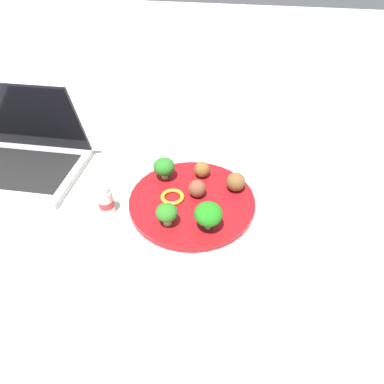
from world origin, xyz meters
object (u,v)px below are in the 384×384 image
(plate, at_px, (192,201))
(yogurt_bottle, at_px, (106,201))
(meatball_near_rim, at_px, (202,170))
(meatball_front_left, at_px, (197,189))
(laptop, at_px, (17,155))
(pepper_ring_near_rim, at_px, (172,197))
(fork, at_px, (320,215))
(meatball_mid_right, at_px, (236,182))
(knife, at_px, (321,227))
(broccoli_floret_mid_left, at_px, (164,167))
(napkin, at_px, (316,222))
(broccoli_floret_back_left, at_px, (208,214))
(broccoli_floret_front_right, at_px, (167,213))

(plate, xyz_separation_m, yogurt_bottle, (-0.18, -0.05, 0.02))
(meatball_near_rim, distance_m, meatball_front_left, 0.07)
(meatball_near_rim, relative_size, laptop, 0.12)
(pepper_ring_near_rim, distance_m, fork, 0.32)
(meatball_near_rim, xyz_separation_m, yogurt_bottle, (-0.19, -0.14, -0.01))
(meatball_mid_right, relative_size, pepper_ring_near_rim, 0.82)
(meatball_mid_right, relative_size, yogurt_bottle, 0.66)
(pepper_ring_near_rim, relative_size, yogurt_bottle, 0.80)
(pepper_ring_near_rim, relative_size, knife, 0.36)
(plate, height_order, broccoli_floret_mid_left, broccoli_floret_mid_left)
(meatball_mid_right, height_order, fork, meatball_mid_right)
(meatball_near_rim, xyz_separation_m, napkin, (0.26, -0.10, -0.03))
(broccoli_floret_back_left, height_order, napkin, broccoli_floret_back_left)
(yogurt_bottle, bearing_deg, meatball_front_left, 20.21)
(plate, bearing_deg, pepper_ring_near_rim, -172.22)
(fork, xyz_separation_m, laptop, (-0.73, 0.05, 0.03))
(broccoli_floret_mid_left, xyz_separation_m, broccoli_floret_front_right, (0.04, -0.15, -0.00))
(fork, relative_size, yogurt_bottle, 1.84)
(knife, bearing_deg, broccoli_floret_back_left, -167.67)
(pepper_ring_near_rim, height_order, yogurt_bottle, yogurt_bottle)
(broccoli_floret_front_right, relative_size, fork, 0.41)
(broccoli_floret_front_right, bearing_deg, meatball_mid_right, 46.16)
(plate, bearing_deg, broccoli_floret_front_right, -113.65)
(meatball_mid_right, height_order, meatball_near_rim, meatball_mid_right)
(broccoli_floret_back_left, distance_m, meatball_mid_right, 0.14)
(fork, bearing_deg, napkin, -116.01)
(yogurt_bottle, bearing_deg, knife, 3.14)
(napkin, height_order, laptop, laptop)
(meatball_mid_right, relative_size, laptop, 0.13)
(broccoli_floret_mid_left, relative_size, pepper_ring_near_rim, 1.01)
(fork, height_order, laptop, laptop)
(knife, bearing_deg, laptop, 173.04)
(knife, xyz_separation_m, yogurt_bottle, (-0.45, -0.02, 0.02))
(broccoli_floret_back_left, distance_m, yogurt_bottle, 0.23)
(pepper_ring_near_rim, bearing_deg, meatball_front_left, 21.07)
(knife, bearing_deg, meatball_mid_right, 156.66)
(plate, height_order, meatball_near_rim, meatball_near_rim)
(broccoli_floret_front_right, xyz_separation_m, meatball_near_rim, (0.05, 0.17, -0.01))
(broccoli_floret_back_left, height_order, meatball_mid_right, broccoli_floret_back_left)
(plate, xyz_separation_m, napkin, (0.27, -0.01, -0.01))
(meatball_near_rim, bearing_deg, broccoli_floret_mid_left, -164.89)
(yogurt_bottle, relative_size, laptop, 0.20)
(meatball_front_left, relative_size, yogurt_bottle, 0.59)
(broccoli_floret_back_left, height_order, pepper_ring_near_rim, broccoli_floret_back_left)
(broccoli_floret_back_left, relative_size, napkin, 0.36)
(broccoli_floret_back_left, distance_m, meatball_near_rim, 0.17)
(meatball_mid_right, xyz_separation_m, pepper_ring_near_rim, (-0.13, -0.06, -0.02))
(broccoli_floret_front_right, height_order, laptop, laptop)
(napkin, bearing_deg, broccoli_floret_front_right, -166.75)
(plate, xyz_separation_m, broccoli_floret_front_right, (-0.04, -0.08, 0.04))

